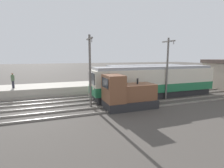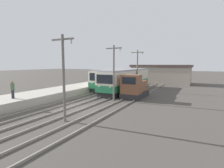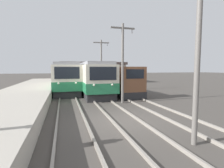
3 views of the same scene
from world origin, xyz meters
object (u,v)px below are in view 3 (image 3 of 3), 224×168
Objects in this scene: commuter_train_center at (90,79)px; catenary_mast_far at (101,63)px; catenary_mast_near at (198,50)px; commuter_train_left at (66,79)px; shunting_locomotive at (127,85)px; catenary_mast_mid at (123,60)px.

catenary_mast_far is (1.51, 0.50, 1.90)m from commuter_train_center.
commuter_train_left is at bearing 104.78° from catenary_mast_near.
commuter_train_center is at bearing 122.28° from shunting_locomotive.
catenary_mast_near is (-1.49, -11.14, 2.30)m from shunting_locomotive.
catenary_mast_mid is (-1.49, -2.95, 2.30)m from shunting_locomotive.
catenary_mast_mid reaches higher than shunting_locomotive.
catenary_mast_far is (4.31, 0.06, 1.89)m from commuter_train_left.
shunting_locomotive is (5.80, -5.19, -0.41)m from commuter_train_left.
commuter_train_center is 2.28× the size of catenary_mast_mid.
shunting_locomotive is 11.48m from catenary_mast_near.
commuter_train_left is at bearing 171.07° from commuter_train_center.
catenary_mast_far is at bearing 18.36° from commuter_train_center.
shunting_locomotive is 5.92m from catenary_mast_far.
catenary_mast_far is at bearing 90.00° from catenary_mast_mid.
catenary_mast_near is at bearing -90.00° from catenary_mast_mid.
catenary_mast_mid is 8.20m from catenary_mast_far.
catenary_mast_mid is at bearing -116.85° from shunting_locomotive.
catenary_mast_mid reaches higher than commuter_train_center.
catenary_mast_mid reaches higher than commuter_train_left.
shunting_locomotive is 0.72× the size of catenary_mast_far.
catenary_mast_mid is at bearing -78.91° from commuter_train_center.
commuter_train_left is 4.71m from catenary_mast_far.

